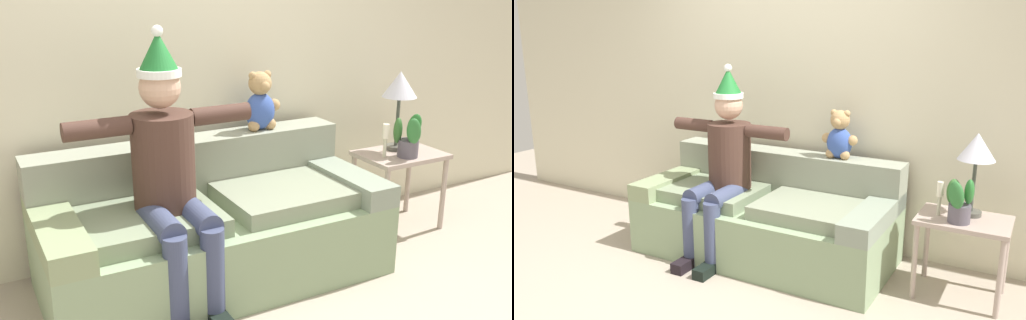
# 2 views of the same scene
# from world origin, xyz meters

# --- Properties ---
(back_wall) EXTENTS (7.00, 0.10, 2.70)m
(back_wall) POSITION_xyz_m (0.00, 1.55, 1.35)
(back_wall) COLOR beige
(back_wall) RESTS_ON ground_plane
(couch) EXTENTS (2.00, 0.91, 0.80)m
(couch) POSITION_xyz_m (0.00, 1.01, 0.32)
(couch) COLOR gray
(couch) RESTS_ON ground_plane
(person_seated) EXTENTS (1.02, 0.77, 1.51)m
(person_seated) POSITION_xyz_m (-0.30, 0.85, 0.77)
(person_seated) COLOR #472E26
(person_seated) RESTS_ON ground_plane
(teddy_bear) EXTENTS (0.29, 0.17, 0.38)m
(teddy_bear) POSITION_xyz_m (0.48, 1.30, 0.97)
(teddy_bear) COLOR #3754A6
(teddy_bear) RESTS_ON couch
(side_table) EXTENTS (0.58, 0.42, 0.56)m
(side_table) POSITION_xyz_m (1.47, 1.05, 0.47)
(side_table) COLOR #AA958A
(side_table) RESTS_ON ground_plane
(table_lamp) EXTENTS (0.24, 0.24, 0.56)m
(table_lamp) POSITION_xyz_m (1.49, 1.13, 1.00)
(table_lamp) COLOR #4F4F47
(table_lamp) RESTS_ON side_table
(potted_plant) EXTENTS (0.20, 0.22, 0.31)m
(potted_plant) POSITION_xyz_m (1.44, 0.96, 0.70)
(potted_plant) COLOR #544E59
(potted_plant) RESTS_ON side_table
(candle_tall) EXTENTS (0.04, 0.04, 0.23)m
(candle_tall) POSITION_xyz_m (1.31, 1.03, 0.71)
(candle_tall) COLOR beige
(candle_tall) RESTS_ON side_table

